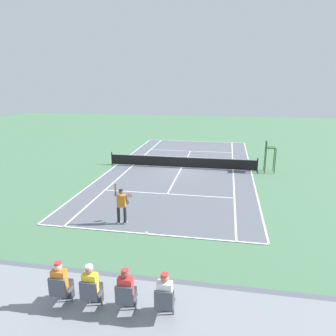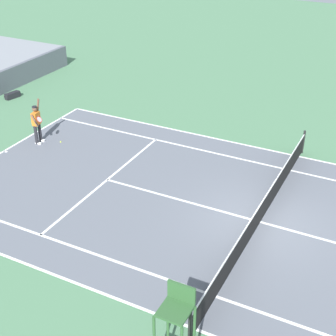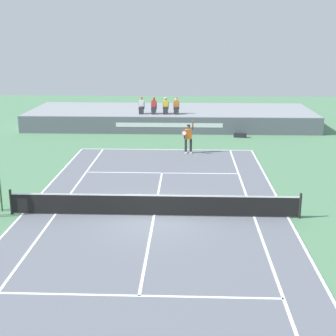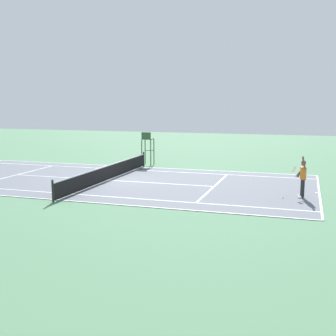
{
  "view_description": "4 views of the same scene",
  "coord_description": "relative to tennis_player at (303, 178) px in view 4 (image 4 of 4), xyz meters",
  "views": [
    {
      "loc": [
        -3.46,
        25.01,
        6.87
      ],
      "look_at": [
        0.42,
        3.87,
        1.0
      ],
      "focal_mm": 34.36,
      "sensor_mm": 36.0,
      "label": 1
    },
    {
      "loc": [
        -14.21,
        -3.59,
        10.28
      ],
      "look_at": [
        0.42,
        3.87,
        1.0
      ],
      "focal_mm": 53.19,
      "sensor_mm": 36.0,
      "label": 2
    },
    {
      "loc": [
        1.32,
        -18.92,
        7.29
      ],
      "look_at": [
        0.42,
        3.87,
        1.0
      ],
      "focal_mm": 52.42,
      "sensor_mm": 36.0,
      "label": 3
    },
    {
      "loc": [
        23.16,
        11.09,
        4.66
      ],
      "look_at": [
        0.42,
        3.87,
        1.0
      ],
      "focal_mm": 46.47,
      "sensor_mm": 36.0,
      "label": 4
    }
  ],
  "objects": [
    {
      "name": "tennis_ball",
      "position": [
        0.47,
        -0.86,
        -0.96
      ],
      "size": [
        0.07,
        0.07,
        0.07
      ],
      "primitive_type": "sphere",
      "color": "#D1E533",
      "rests_on": "ground"
    },
    {
      "name": "ground_plane",
      "position": [
        -1.41,
        -11.04,
        -0.99
      ],
      "size": [
        80.0,
        80.0,
        0.0
      ],
      "primitive_type": "plane",
      "color": "#4C7A56"
    },
    {
      "name": "net",
      "position": [
        -1.41,
        -11.04,
        -0.47
      ],
      "size": [
        11.98,
        0.1,
        1.07
      ],
      "color": "black",
      "rests_on": "ground"
    },
    {
      "name": "umpire_chair",
      "position": [
        -8.17,
        -11.04,
        0.56
      ],
      "size": [
        0.77,
        0.77,
        2.44
      ],
      "color": "#2D562D",
      "rests_on": "ground"
    },
    {
      "name": "court",
      "position": [
        -1.41,
        -11.04,
        -0.98
      ],
      "size": [
        11.08,
        23.88,
        0.03
      ],
      "color": "slate",
      "rests_on": "ground"
    },
    {
      "name": "tennis_player",
      "position": [
        0.0,
        0.0,
        0.0
      ],
      "size": [
        0.75,
        0.7,
        2.08
      ],
      "color": "#232328",
      "rests_on": "ground"
    }
  ]
}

